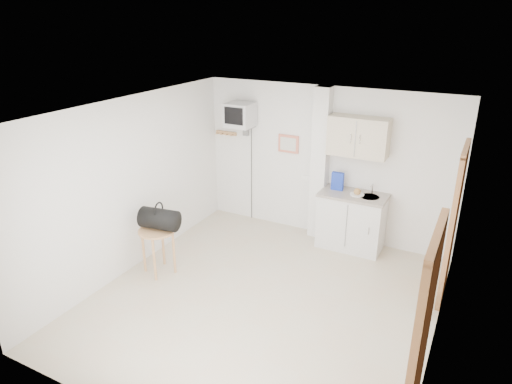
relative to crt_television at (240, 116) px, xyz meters
The scene contains 7 objects.
ground 3.15m from the crt_television, 54.36° to the right, with size 4.50×4.50×0.00m, color #BEB197.
room_envelope 2.60m from the crt_television, 48.84° to the right, with size 4.24×4.54×2.55m.
kitchenette 2.32m from the crt_television, ahead, with size 1.03×0.58×2.10m.
crt_television is the anchor object (origin of this frame).
round_table 2.50m from the crt_television, 95.50° to the right, with size 0.53×0.53×0.68m.
duffel_bag 2.32m from the crt_television, 94.98° to the right, with size 0.58×0.38×0.40m.
water_bottle 4.03m from the crt_television, 22.36° to the right, with size 0.11×0.11×0.34m.
Camera 1 is at (2.26, -4.55, 3.53)m, focal length 32.00 mm.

